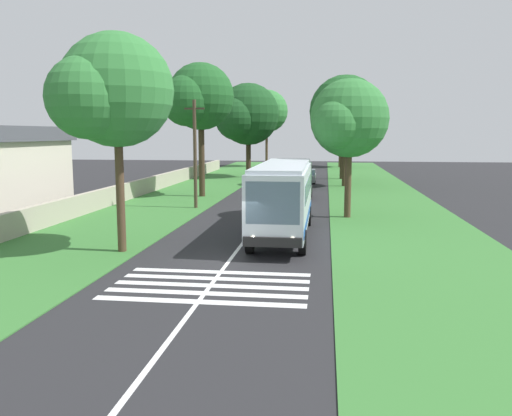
{
  "coord_description": "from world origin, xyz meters",
  "views": [
    {
      "loc": [
        -20.98,
        -3.88,
        5.23
      ],
      "look_at": [
        4.54,
        -0.54,
        1.6
      ],
      "focal_mm": 37.29,
      "sensor_mm": 36.0,
      "label": 1
    }
  ],
  "objects_px": {
    "coach_bus": "(283,195)",
    "trailing_car_1": "(302,182)",
    "roadside_tree_left_0": "(114,94)",
    "utility_pole": "(195,152)",
    "roadside_tree_left_2": "(266,112)",
    "roadside_tree_right_2": "(348,121)",
    "roadside_tree_right_0": "(343,113)",
    "roadside_tree_left_1": "(247,116)",
    "trailing_car_2": "(307,176)",
    "roadside_tree_right_3": "(340,123)",
    "trailing_car_0": "(301,190)",
    "roadside_tree_right_1": "(342,111)",
    "roadside_tree_left_3": "(198,99)"
  },
  "relations": [
    {
      "from": "roadside_tree_right_1",
      "to": "utility_pole",
      "type": "distance_m",
      "value": 28.17
    },
    {
      "from": "roadside_tree_right_0",
      "to": "utility_pole",
      "type": "bearing_deg",
      "value": 147.99
    },
    {
      "from": "roadside_tree_right_1",
      "to": "roadside_tree_left_2",
      "type": "bearing_deg",
      "value": 27.68
    },
    {
      "from": "roadside_tree_left_2",
      "to": "utility_pole",
      "type": "distance_m",
      "value": 47.1
    },
    {
      "from": "trailing_car_1",
      "to": "trailing_car_2",
      "type": "distance_m",
      "value": 6.04
    },
    {
      "from": "roadside_tree_left_3",
      "to": "trailing_car_0",
      "type": "bearing_deg",
      "value": -89.77
    },
    {
      "from": "trailing_car_1",
      "to": "trailing_car_2",
      "type": "bearing_deg",
      "value": -2.53
    },
    {
      "from": "coach_bus",
      "to": "trailing_car_1",
      "type": "xyz_separation_m",
      "value": [
        24.03,
        0.09,
        -1.48
      ]
    },
    {
      "from": "roadside_tree_left_3",
      "to": "roadside_tree_right_1",
      "type": "xyz_separation_m",
      "value": [
        19.03,
        -12.09,
        -0.28
      ]
    },
    {
      "from": "trailing_car_0",
      "to": "roadside_tree_left_2",
      "type": "xyz_separation_m",
      "value": [
        40.11,
        7.37,
        7.81
      ]
    },
    {
      "from": "roadside_tree_right_3",
      "to": "utility_pole",
      "type": "bearing_deg",
      "value": 166.81
    },
    {
      "from": "roadside_tree_right_1",
      "to": "trailing_car_2",
      "type": "bearing_deg",
      "value": 145.14
    },
    {
      "from": "roadside_tree_left_1",
      "to": "roadside_tree_right_0",
      "type": "xyz_separation_m",
      "value": [
        -9.36,
        -10.92,
        -0.03
      ]
    },
    {
      "from": "utility_pole",
      "to": "roadside_tree_left_1",
      "type": "bearing_deg",
      "value": 0.63
    },
    {
      "from": "trailing_car_1",
      "to": "roadside_tree_right_0",
      "type": "distance_m",
      "value": 7.96
    },
    {
      "from": "roadside_tree_left_2",
      "to": "roadside_tree_right_1",
      "type": "bearing_deg",
      "value": -152.32
    },
    {
      "from": "trailing_car_0",
      "to": "roadside_tree_left_1",
      "type": "xyz_separation_m",
      "value": [
        19.6,
        7.33,
        6.55
      ]
    },
    {
      "from": "roadside_tree_left_2",
      "to": "roadside_tree_right_2",
      "type": "distance_m",
      "value": 50.79
    },
    {
      "from": "utility_pole",
      "to": "roadside_tree_right_1",
      "type": "bearing_deg",
      "value": -22.66
    },
    {
      "from": "trailing_car_2",
      "to": "roadside_tree_right_3",
      "type": "bearing_deg",
      "value": -8.42
    },
    {
      "from": "coach_bus",
      "to": "roadside_tree_left_3",
      "type": "distance_m",
      "value": 19.18
    },
    {
      "from": "roadside_tree_left_2",
      "to": "utility_pole",
      "type": "height_order",
      "value": "roadside_tree_left_2"
    },
    {
      "from": "roadside_tree_left_0",
      "to": "roadside_tree_right_3",
      "type": "distance_m",
      "value": 61.97
    },
    {
      "from": "trailing_car_1",
      "to": "roadside_tree_left_3",
      "type": "distance_m",
      "value": 13.43
    },
    {
      "from": "coach_bus",
      "to": "trailing_car_2",
      "type": "distance_m",
      "value": 30.11
    },
    {
      "from": "roadside_tree_left_1",
      "to": "roadside_tree_right_1",
      "type": "xyz_separation_m",
      "value": [
        -0.6,
        -11.04,
        0.5
      ]
    },
    {
      "from": "trailing_car_2",
      "to": "roadside_tree_left_3",
      "type": "bearing_deg",
      "value": 148.52
    },
    {
      "from": "roadside_tree_right_0",
      "to": "utility_pole",
      "type": "relative_size",
      "value": 1.45
    },
    {
      "from": "trailing_car_1",
      "to": "roadside_tree_right_0",
      "type": "bearing_deg",
      "value": -56.37
    },
    {
      "from": "roadside_tree_left_2",
      "to": "coach_bus",
      "type": "bearing_deg",
      "value": -172.69
    },
    {
      "from": "roadside_tree_left_2",
      "to": "trailing_car_1",
      "type": "bearing_deg",
      "value": -167.55
    },
    {
      "from": "roadside_tree_left_2",
      "to": "roadside_tree_right_2",
      "type": "height_order",
      "value": "roadside_tree_left_2"
    },
    {
      "from": "coach_bus",
      "to": "trailing_car_1",
      "type": "bearing_deg",
      "value": 0.21
    },
    {
      "from": "roadside_tree_left_3",
      "to": "roadside_tree_right_3",
      "type": "height_order",
      "value": "roadside_tree_left_3"
    },
    {
      "from": "coach_bus",
      "to": "trailing_car_0",
      "type": "height_order",
      "value": "coach_bus"
    },
    {
      "from": "roadside_tree_left_0",
      "to": "utility_pole",
      "type": "relative_size",
      "value": 1.27
    },
    {
      "from": "roadside_tree_left_1",
      "to": "roadside_tree_right_1",
      "type": "relative_size",
      "value": 1.03
    },
    {
      "from": "roadside_tree_left_1",
      "to": "roadside_tree_right_2",
      "type": "height_order",
      "value": "roadside_tree_left_1"
    },
    {
      "from": "trailing_car_0",
      "to": "roadside_tree_right_0",
      "type": "relative_size",
      "value": 0.4
    },
    {
      "from": "roadside_tree_right_1",
      "to": "roadside_tree_right_2",
      "type": "height_order",
      "value": "roadside_tree_right_1"
    },
    {
      "from": "coach_bus",
      "to": "roadside_tree_right_1",
      "type": "bearing_deg",
      "value": -6.2
    },
    {
      "from": "trailing_car_1",
      "to": "roadside_tree_left_3",
      "type": "relative_size",
      "value": 0.4
    },
    {
      "from": "roadside_tree_right_0",
      "to": "roadside_tree_right_2",
      "type": "xyz_separation_m",
      "value": [
        -19.73,
        0.34,
        -1.21
      ]
    },
    {
      "from": "coach_bus",
      "to": "utility_pole",
      "type": "relative_size",
      "value": 1.5
    },
    {
      "from": "trailing_car_1",
      "to": "trailing_car_2",
      "type": "height_order",
      "value": "same"
    },
    {
      "from": "trailing_car_0",
      "to": "roadside_tree_left_3",
      "type": "height_order",
      "value": "roadside_tree_left_3"
    },
    {
      "from": "roadside_tree_left_3",
      "to": "roadside_tree_right_0",
      "type": "bearing_deg",
      "value": -49.37
    },
    {
      "from": "coach_bus",
      "to": "roadside_tree_right_3",
      "type": "height_order",
      "value": "roadside_tree_right_3"
    },
    {
      "from": "trailing_car_0",
      "to": "roadside_tree_right_3",
      "type": "bearing_deg",
      "value": -5.64
    },
    {
      "from": "roadside_tree_right_1",
      "to": "coach_bus",
      "type": "bearing_deg",
      "value": 173.8
    }
  ]
}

